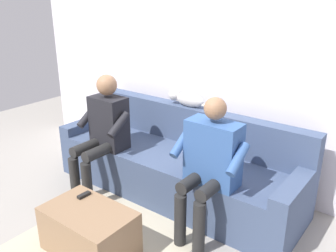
{
  "coord_description": "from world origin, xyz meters",
  "views": [
    {
      "loc": [
        -1.93,
        2.56,
        1.97
      ],
      "look_at": [
        0.0,
        0.02,
        0.77
      ],
      "focal_mm": 38.51,
      "sensor_mm": 36.0,
      "label": 1
    }
  ],
  "objects_px": {
    "couch": "(177,166)",
    "person_left_seated": "(209,161)",
    "person_right_seated": "(103,129)",
    "remote_black": "(84,195)",
    "coffee_table": "(89,231)",
    "cat_on_backrest": "(186,98)"
  },
  "relations": [
    {
      "from": "coffee_table",
      "to": "person_right_seated",
      "type": "relative_size",
      "value": 0.59
    },
    {
      "from": "person_left_seated",
      "to": "remote_black",
      "type": "bearing_deg",
      "value": 39.91
    },
    {
      "from": "coffee_table",
      "to": "remote_black",
      "type": "height_order",
      "value": "remote_black"
    },
    {
      "from": "couch",
      "to": "remote_black",
      "type": "relative_size",
      "value": 22.5
    },
    {
      "from": "person_left_seated",
      "to": "remote_black",
      "type": "relative_size",
      "value": 10.46
    },
    {
      "from": "person_right_seated",
      "to": "remote_black",
      "type": "bearing_deg",
      "value": 123.61
    },
    {
      "from": "couch",
      "to": "cat_on_backrest",
      "type": "relative_size",
      "value": 4.51
    },
    {
      "from": "person_left_seated",
      "to": "person_right_seated",
      "type": "relative_size",
      "value": 0.99
    },
    {
      "from": "person_right_seated",
      "to": "remote_black",
      "type": "relative_size",
      "value": 10.56
    },
    {
      "from": "person_right_seated",
      "to": "cat_on_backrest",
      "type": "bearing_deg",
      "value": -126.56
    },
    {
      "from": "coffee_table",
      "to": "remote_black",
      "type": "xyz_separation_m",
      "value": [
        0.18,
        -0.12,
        0.2
      ]
    },
    {
      "from": "couch",
      "to": "cat_on_backrest",
      "type": "bearing_deg",
      "value": -71.54
    },
    {
      "from": "person_right_seated",
      "to": "cat_on_backrest",
      "type": "xyz_separation_m",
      "value": [
        -0.51,
        -0.69,
        0.25
      ]
    },
    {
      "from": "person_left_seated",
      "to": "remote_black",
      "type": "height_order",
      "value": "person_left_seated"
    },
    {
      "from": "couch",
      "to": "person_right_seated",
      "type": "xyz_separation_m",
      "value": [
        0.61,
        0.41,
        0.39
      ]
    },
    {
      "from": "person_left_seated",
      "to": "couch",
      "type": "bearing_deg",
      "value": -33.0
    },
    {
      "from": "couch",
      "to": "person_left_seated",
      "type": "xyz_separation_m",
      "value": [
        -0.61,
        0.39,
        0.39
      ]
    },
    {
      "from": "person_right_seated",
      "to": "remote_black",
      "type": "xyz_separation_m",
      "value": [
        -0.43,
        0.64,
        -0.29
      ]
    },
    {
      "from": "coffee_table",
      "to": "person_right_seated",
      "type": "bearing_deg",
      "value": -51.41
    },
    {
      "from": "coffee_table",
      "to": "cat_on_backrest",
      "type": "height_order",
      "value": "cat_on_backrest"
    },
    {
      "from": "person_left_seated",
      "to": "person_right_seated",
      "type": "bearing_deg",
      "value": 0.87
    },
    {
      "from": "person_right_seated",
      "to": "person_left_seated",
      "type": "bearing_deg",
      "value": -179.13
    }
  ]
}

